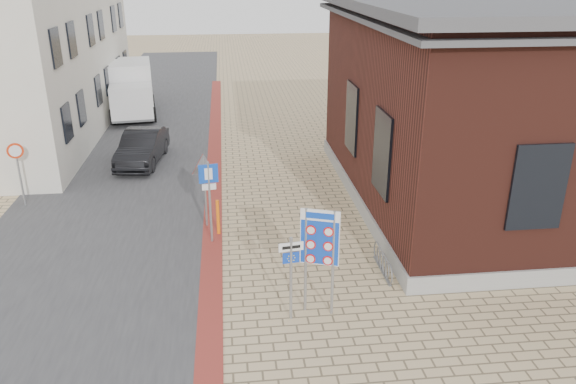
{
  "coord_description": "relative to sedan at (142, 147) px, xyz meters",
  "views": [
    {
      "loc": [
        -1.42,
        -10.84,
        7.77
      ],
      "look_at": [
        0.13,
        2.83,
        2.2
      ],
      "focal_mm": 35.0,
      "sensor_mm": 36.0,
      "label": 1
    }
  ],
  "objects": [
    {
      "name": "ground",
      "position": [
        4.97,
        -12.2,
        -0.69
      ],
      "size": [
        120.0,
        120.0,
        0.0
      ],
      "primitive_type": "plane",
      "color": "tan",
      "rests_on": "ground"
    },
    {
      "name": "road_strip",
      "position": [
        -0.53,
        2.8,
        -0.68
      ],
      "size": [
        7.0,
        60.0,
        0.02
      ],
      "primitive_type": "cube",
      "color": "#38383A",
      "rests_on": "ground"
    },
    {
      "name": "curb_strip",
      "position": [
        2.97,
        -2.2,
        -0.68
      ],
      "size": [
        0.6,
        40.0,
        0.02
      ],
      "primitive_type": "cube",
      "color": "maroon",
      "rests_on": "ground"
    },
    {
      "name": "brick_building",
      "position": [
        13.97,
        -5.21,
        2.8
      ],
      "size": [
        13.0,
        13.0,
        6.8
      ],
      "color": "gray",
      "rests_on": "ground"
    },
    {
      "name": "townhouse_mid",
      "position": [
        -6.02,
        5.8,
        3.88
      ],
      "size": [
        7.4,
        6.4,
        9.1
      ],
      "color": "beige",
      "rests_on": "ground"
    },
    {
      "name": "townhouse_far",
      "position": [
        -6.02,
        11.8,
        3.48
      ],
      "size": [
        7.4,
        6.4,
        8.3
      ],
      "color": "beige",
      "rests_on": "ground"
    },
    {
      "name": "bike_rack",
      "position": [
        7.62,
        -10.0,
        -0.43
      ],
      "size": [
        0.08,
        1.8,
        0.6
      ],
      "color": "slate",
      "rests_on": "ground"
    },
    {
      "name": "sedan",
      "position": [
        0.0,
        0.0,
        0.0
      ],
      "size": [
        1.91,
        4.33,
        1.38
      ],
      "primitive_type": "imported",
      "rotation": [
        0.0,
        0.0,
        -0.11
      ],
      "color": "black",
      "rests_on": "ground"
    },
    {
      "name": "box_truck",
      "position": [
        -1.55,
        8.36,
        0.78
      ],
      "size": [
        2.88,
        5.7,
        2.85
      ],
      "rotation": [
        0.0,
        0.0,
        0.13
      ],
      "color": "slate",
      "rests_on": "ground"
    },
    {
      "name": "border_sign",
      "position": [
        5.57,
        -11.7,
        1.24
      ],
      "size": [
        0.88,
        0.35,
        2.69
      ],
      "rotation": [
        0.0,
        0.0,
        -0.35
      ],
      "color": "gray",
      "rests_on": "ground"
    },
    {
      "name": "essen_sign",
      "position": [
        4.88,
        -11.9,
        0.69
      ],
      "size": [
        0.57,
        0.12,
        2.13
      ],
      "rotation": [
        0.0,
        0.0,
        0.13
      ],
      "color": "gray",
      "rests_on": "ground"
    },
    {
      "name": "parking_sign",
      "position": [
        2.97,
        -7.7,
        1.06
      ],
      "size": [
        0.56,
        0.13,
        2.56
      ],
      "rotation": [
        0.0,
        0.0,
        0.15
      ],
      "color": "gray",
      "rests_on": "ground"
    },
    {
      "name": "yield_sign",
      "position": [
        2.8,
        -6.57,
        1.12
      ],
      "size": [
        0.84,
        0.21,
        2.38
      ],
      "rotation": [
        0.0,
        0.0,
        0.18
      ],
      "color": "gray",
      "rests_on": "ground"
    },
    {
      "name": "speed_sign",
      "position": [
        -3.53,
        -4.2,
        0.83
      ],
      "size": [
        0.52,
        0.2,
        2.28
      ],
      "rotation": [
        0.0,
        0.0,
        0.33
      ],
      "color": "gray",
      "rests_on": "ground"
    },
    {
      "name": "bollard",
      "position": [
        3.17,
        -7.2,
        -0.12
      ],
      "size": [
        0.13,
        0.13,
        1.14
      ],
      "primitive_type": "cylinder",
      "rotation": [
        0.0,
        0.0,
        0.37
      ],
      "color": "orange",
      "rests_on": "ground"
    }
  ]
}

